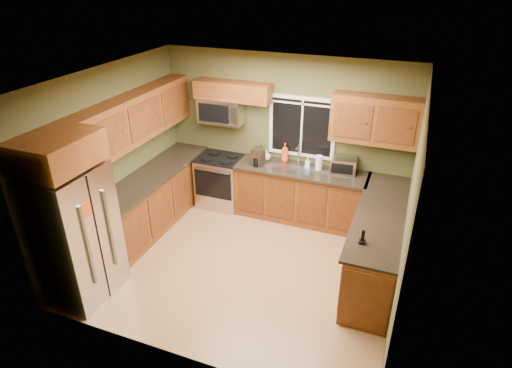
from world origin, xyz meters
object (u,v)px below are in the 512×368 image
Objects in this scene: coffee_maker at (258,157)px; soap_bottle_a at (285,152)px; paper_towel_roll at (319,163)px; kettle at (261,153)px; refrigerator at (76,235)px; microwave at (222,110)px; toaster_oven at (344,165)px; range at (221,181)px; cordless_phone at (363,239)px; soap_bottle_b at (307,163)px; soap_bottle_c at (266,155)px.

coffee_maker is 0.48m from soap_bottle_a.
kettle is at bearing -179.74° from paper_towel_roll.
coffee_maker is at bearing -140.48° from soap_bottle_a.
refrigerator reaches higher than soap_bottle_a.
microwave is 2.39× the size of soap_bottle_a.
soap_bottle_a reaches higher than toaster_oven.
range is 5.22× the size of cordless_phone.
paper_towel_roll is 1.62× the size of soap_bottle_b.
soap_bottle_a is at bearing 167.53° from paper_towel_roll.
cordless_phone is (0.58, -1.87, -0.07)m from toaster_oven.
paper_towel_roll reaches higher than cordless_phone.
soap_bottle_a is (1.10, 0.09, -0.63)m from microwave.
soap_bottle_b is at bearing -1.20° from microwave.
soap_bottle_a is at bearing 129.17° from cordless_phone.
toaster_oven is 1.54× the size of paper_towel_roll.
range is at bearing 76.03° from refrigerator.
paper_towel_roll is at bearing -3.11° from soap_bottle_b.
soap_bottle_a reaches higher than coffee_maker.
coffee_maker is 0.82m from soap_bottle_b.
kettle reaches higher than soap_bottle_c.
toaster_oven is at bearing -0.45° from soap_bottle_c.
refrigerator is 4.29× the size of toaster_oven.
soap_bottle_b is at bearing 3.90° from range.
refrigerator is 10.02× the size of cordless_phone.
cordless_phone is at bearing 17.16° from refrigerator.
soap_bottle_c reaches higher than range.
kettle reaches higher than soap_bottle_b.
soap_bottle_a is at bearing 175.27° from toaster_oven.
microwave is 1.27m from soap_bottle_a.
soap_bottle_c is (0.80, 0.02, -0.70)m from microwave.
paper_towel_roll is (-0.39, -0.05, -0.00)m from toaster_oven.
paper_towel_roll reaches higher than toaster_oven.
range is 3.43× the size of paper_towel_roll.
toaster_oven is 1.31m from soap_bottle_c.
cordless_phone is at bearing -32.61° from range.
kettle is 0.41m from soap_bottle_a.
soap_bottle_c is (-0.92, 0.06, -0.03)m from paper_towel_roll.
paper_towel_roll reaches higher than soap_bottle_b.
cordless_phone is (1.97, -1.81, -0.08)m from kettle.
soap_bottle_c is at bearing 176.06° from paper_towel_roll.
microwave reaches higher than cordless_phone.
microwave is 2.78× the size of paper_towel_roll.
toaster_oven is at bearing -4.73° from soap_bottle_a.
cordless_phone reaches higher than range.
toaster_oven is at bearing 2.37° from kettle.
cordless_phone is (1.17, -1.83, -0.03)m from soap_bottle_b.
kettle is at bearing 137.41° from cordless_phone.
kettle is at bearing -177.63° from toaster_oven.
coffee_maker reaches higher than soap_bottle_b.
microwave is at bearing 178.59° from paper_towel_roll.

